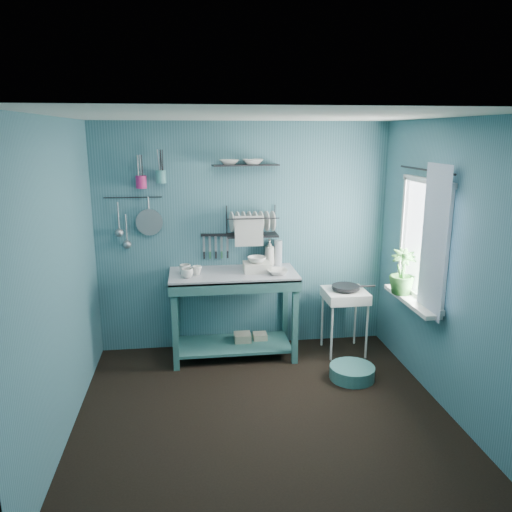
{
  "coord_description": "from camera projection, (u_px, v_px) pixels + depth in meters",
  "views": [
    {
      "loc": [
        -0.57,
        -3.86,
        2.37
      ],
      "look_at": [
        0.05,
        0.85,
        1.2
      ],
      "focal_mm": 35.0,
      "sensor_mm": 36.0,
      "label": 1
    }
  ],
  "objects": [
    {
      "name": "storage_tin_large",
      "position": [
        243.0,
        343.0,
        5.53
      ],
      "size": [
        0.18,
        0.18,
        0.22
      ],
      "primitive_type": "cube",
      "color": "tan",
      "rests_on": "floor"
    },
    {
      "name": "potted_plant",
      "position": [
        402.0,
        272.0,
        4.88
      ],
      "size": [
        0.28,
        0.28,
        0.45
      ],
      "primitive_type": "imported",
      "rotation": [
        0.0,
        0.0,
        -0.11
      ],
      "color": "#316F2C",
      "rests_on": "windowsill"
    },
    {
      "name": "window_glass",
      "position": [
        424.0,
        240.0,
        4.66
      ],
      "size": [
        0.0,
        1.1,
        1.1
      ],
      "primitive_type": "plane",
      "rotation": [
        1.57,
        0.0,
        1.57
      ],
      "color": "white",
      "rests_on": "wall_right"
    },
    {
      "name": "frying_pan",
      "position": [
        346.0,
        287.0,
        5.4
      ],
      "size": [
        0.3,
        0.3,
        0.03
      ],
      "primitive_type": "cylinder",
      "color": "black",
      "rests_on": "hotplate_stand"
    },
    {
      "name": "ladle_outer",
      "position": [
        118.0,
        216.0,
        5.23
      ],
      "size": [
        0.01,
        0.01,
        0.3
      ],
      "primitive_type": "cylinder",
      "color": "#95989C",
      "rests_on": "wall_back"
    },
    {
      "name": "utensil_cup_magenta",
      "position": [
        141.0,
        182.0,
        5.14
      ],
      "size": [
        0.11,
        0.11,
        0.13
      ],
      "primitive_type": "cylinder",
      "color": "#B22060",
      "rests_on": "wall_back"
    },
    {
      "name": "wash_tub",
      "position": [
        257.0,
        267.0,
        5.27
      ],
      "size": [
        0.28,
        0.22,
        0.1
      ],
      "primitive_type": "cube",
      "color": "beige",
      "rests_on": "work_counter"
    },
    {
      "name": "hook_rail",
      "position": [
        133.0,
        197.0,
        5.21
      ],
      "size": [
        0.6,
        0.01,
        0.01
      ],
      "primitive_type": "cylinder",
      "rotation": [
        0.0,
        1.57,
        0.0
      ],
      "color": "black",
      "rests_on": "wall_back"
    },
    {
      "name": "upper_shelf",
      "position": [
        246.0,
        165.0,
        5.21
      ],
      "size": [
        0.72,
        0.26,
        0.01
      ],
      "primitive_type": "cube",
      "rotation": [
        0.0,
        0.0,
        0.12
      ],
      "color": "black",
      "rests_on": "wall_back"
    },
    {
      "name": "water_bottle",
      "position": [
        278.0,
        253.0,
        5.51
      ],
      "size": [
        0.09,
        0.09,
        0.28
      ],
      "primitive_type": "cylinder",
      "color": "#A2ACB5",
      "rests_on": "work_counter"
    },
    {
      "name": "shelf_bowl_right",
      "position": [
        253.0,
        163.0,
        5.22
      ],
      "size": [
        0.25,
        0.25,
        0.05
      ],
      "primitive_type": "imported",
      "rotation": [
        0.0,
        0.0,
        -0.13
      ],
      "color": "silver",
      "rests_on": "upper_shelf"
    },
    {
      "name": "wall_left",
      "position": [
        59.0,
        283.0,
        3.85
      ],
      "size": [
        0.0,
        3.0,
        3.0
      ],
      "primitive_type": "plane",
      "rotation": [
        1.57,
        0.0,
        1.57
      ],
      "color": "#376571",
      "rests_on": "ground"
    },
    {
      "name": "work_counter",
      "position": [
        234.0,
        314.0,
        5.38
      ],
      "size": [
        1.44,
        0.91,
        0.95
      ],
      "primitive_type": "cube",
      "rotation": [
        0.0,
        0.0,
        0.2
      ],
      "color": "#2E615E",
      "rests_on": "floor"
    },
    {
      "name": "mug_right",
      "position": [
        185.0,
        269.0,
        5.19
      ],
      "size": [
        0.17,
        0.17,
        0.1
      ],
      "primitive_type": "imported",
      "rotation": [
        0.0,
        0.0,
        1.05
      ],
      "color": "silver",
      "rests_on": "work_counter"
    },
    {
      "name": "hotplate_stand",
      "position": [
        344.0,
        321.0,
        5.49
      ],
      "size": [
        0.52,
        0.52,
        0.71
      ],
      "primitive_type": "cube",
      "rotation": [
        0.0,
        0.0,
        0.18
      ],
      "color": "silver",
      "rests_on": "floor"
    },
    {
      "name": "shelf_bowl_left",
      "position": [
        229.0,
        165.0,
        5.19
      ],
      "size": [
        0.22,
        0.22,
        0.05
      ],
      "primitive_type": "imported",
      "rotation": [
        0.0,
        0.0,
        -0.08
      ],
      "color": "silver",
      "rests_on": "upper_shelf"
    },
    {
      "name": "mug_left",
      "position": [
        187.0,
        273.0,
        5.04
      ],
      "size": [
        0.12,
        0.12,
        0.1
      ],
      "primitive_type": "imported",
      "color": "silver",
      "rests_on": "work_counter"
    },
    {
      "name": "storage_tin_small",
      "position": [
        260.0,
        342.0,
        5.59
      ],
      "size": [
        0.15,
        0.15,
        0.2
      ],
      "primitive_type": "cube",
      "color": "tan",
      "rests_on": "floor"
    },
    {
      "name": "tub_bowl",
      "position": [
        257.0,
        260.0,
        5.25
      ],
      "size": [
        0.2,
        0.19,
        0.06
      ],
      "primitive_type": "imported",
      "color": "silver",
      "rests_on": "wash_tub"
    },
    {
      "name": "ladle_inner",
      "position": [
        126.0,
        228.0,
        5.27
      ],
      "size": [
        0.01,
        0.01,
        0.3
      ],
      "primitive_type": "cylinder",
      "color": "#95989C",
      "rests_on": "wall_back"
    },
    {
      "name": "soap_bottle",
      "position": [
        269.0,
        253.0,
        5.48
      ],
      "size": [
        0.11,
        0.12,
        0.3
      ],
      "primitive_type": "imported",
      "color": "beige",
      "rests_on": "work_counter"
    },
    {
      "name": "counter_bowl",
      "position": [
        278.0,
        272.0,
        5.17
      ],
      "size": [
        0.22,
        0.22,
        0.05
      ],
      "primitive_type": "imported",
      "color": "silver",
      "rests_on": "work_counter"
    },
    {
      "name": "wall_right",
      "position": [
        449.0,
        268.0,
        4.26
      ],
      "size": [
        0.0,
        3.0,
        3.0
      ],
      "primitive_type": "plane",
      "rotation": [
        1.57,
        0.0,
        -1.57
      ],
      "color": "#376571",
      "rests_on": "ground"
    },
    {
      "name": "curtain",
      "position": [
        433.0,
        242.0,
        4.35
      ],
      "size": [
        0.0,
        1.35,
        1.35
      ],
      "primitive_type": "plane",
      "rotation": [
        1.57,
        0.0,
        1.57
      ],
      "color": "silver",
      "rests_on": "wall_right"
    },
    {
      "name": "windowsill",
      "position": [
        411.0,
        301.0,
        4.79
      ],
      "size": [
        0.16,
        0.95,
        0.04
      ],
      "primitive_type": "cube",
      "color": "silver",
      "rests_on": "wall_right"
    },
    {
      "name": "mug_mid",
      "position": [
        197.0,
        270.0,
        5.15
      ],
      "size": [
        0.14,
        0.14,
        0.09
      ],
      "primitive_type": "imported",
      "rotation": [
        0.0,
        0.0,
        0.52
      ],
      "color": "silver",
      "rests_on": "work_counter"
    },
    {
      "name": "colander",
      "position": [
        149.0,
        222.0,
        5.27
      ],
      "size": [
        0.28,
        0.03,
        0.28
      ],
      "primitive_type": "cylinder",
      "rotation": [
        1.54,
        0.0,
        0.0
      ],
      "color": "#95989C",
      "rests_on": "wall_back"
    },
    {
      "name": "ceiling",
      "position": [
        264.0,
        116.0,
        3.76
      ],
      "size": [
        3.2,
        3.2,
        0.0
      ],
      "primitive_type": "plane",
      "rotation": [
        3.14,
        0.0,
        0.0
      ],
      "color": "silver",
      "rests_on": "ground"
    },
    {
      "name": "wall_back",
      "position": [
        244.0,
        238.0,
        5.5
      ],
      "size": [
        3.2,
        0.0,
        3.2
      ],
      "primitive_type": "plane",
      "rotation": [
        1.57,
        0.0,
        0.0
      ],
      "color": "#376571",
      "rests_on": "ground"
    },
    {
      "name": "dish_rack",
      "position": [
        252.0,
        221.0,
        5.34
      ],
      "size": [
        0.56,
        0.27,
        0.32
      ],
      "primitive_type": "cube",
      "rotation": [
        0.0,
        0.0,
        -0.06
      ],
      "color": "black",
      "rests_on": "wall_back"
    },
    {
      "name": "floor_basin",
      "position": [
        352.0,
        372.0,
        4.95
      ],
      "size": [
        0.45,
        0.45,
        0.13
      ],
      "primitive_type": "cylinder",
      "color": "#407D7A",
      "rests_on": "floor"
    },
    {
      "name": "knife_strip",
      "position": [
        215.0,
        235.0,
        5.42
      ],
      "size": [
        0.32,
        0.06,
        0.03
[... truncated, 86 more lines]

